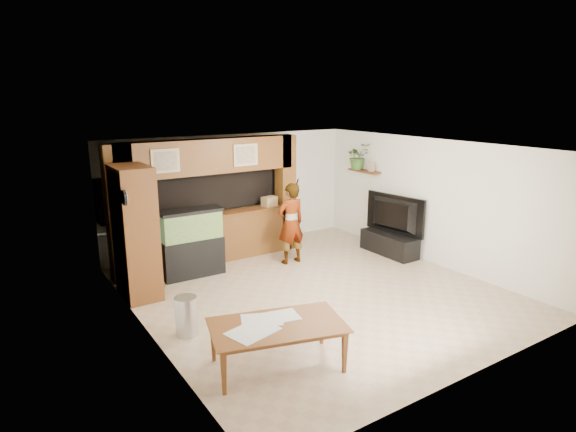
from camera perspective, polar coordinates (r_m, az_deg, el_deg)
floor at (r=8.82m, az=3.16°, el=-8.89°), size 6.50×6.50×0.00m
ceiling at (r=8.16m, az=3.40°, el=8.15°), size 6.50×6.50×0.00m
wall_back at (r=11.12m, az=-6.68°, el=2.91°), size 6.00×0.00×6.00m
wall_left at (r=7.12m, az=-16.66°, el=-4.06°), size 0.00×6.50×6.50m
wall_right at (r=10.42m, az=16.72°, el=1.64°), size 0.00×6.50×6.50m
partition at (r=10.18m, az=-9.92°, el=1.83°), size 4.20×0.99×2.60m
wall_clock at (r=7.91m, az=-18.82°, el=2.08°), size 0.05×0.25×0.25m
wall_shelf at (r=11.57m, az=9.02°, el=5.29°), size 0.25×0.90×0.04m
pantry_cabinet at (r=8.66m, az=-17.65°, el=-1.89°), size 0.58×0.95×2.31m
trash_can at (r=7.36m, az=-11.96°, el=-11.54°), size 0.33×0.33×0.60m
aquarium at (r=9.52m, az=-11.35°, el=-3.23°), size 1.20×0.45×1.33m
tv_stand at (r=10.97m, az=11.90°, el=-3.24°), size 0.50×1.37×0.46m
television at (r=10.79m, az=12.08°, el=0.11°), size 0.40×1.51×0.86m
photo_frame at (r=11.38m, az=9.85°, el=5.77°), size 0.03×0.17×0.22m
potted_plant at (r=11.66m, az=8.28°, el=7.02°), size 0.62×0.56×0.62m
person at (r=10.00m, az=0.33°, el=-0.89°), size 0.62×0.41×1.71m
microphone at (r=9.70m, az=1.11°, el=4.05°), size 0.03×0.09×0.15m
dining_table at (r=6.42m, az=-1.17°, el=-15.25°), size 1.91×1.38×0.60m
newspaper_a at (r=6.15m, az=-4.19°, el=-13.46°), size 0.70×0.58×0.01m
newspaper_b at (r=6.42m, az=-3.14°, el=-12.18°), size 0.64×0.57×0.01m
newspaper_c at (r=6.50m, az=-0.99°, el=-11.82°), size 0.56×0.46×0.01m
counter_box at (r=10.71m, az=-2.22°, el=1.73°), size 0.36×0.28×0.22m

